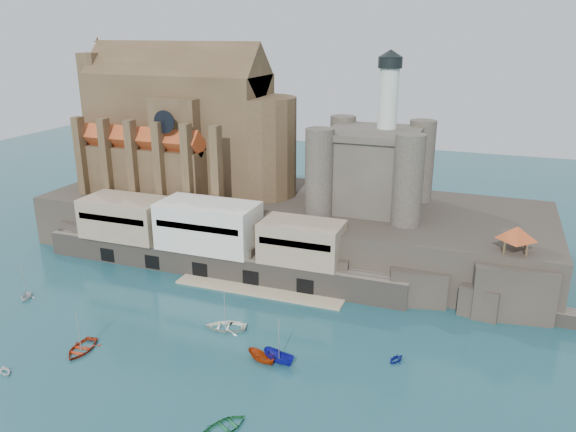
# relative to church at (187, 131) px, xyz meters

# --- Properties ---
(ground) EXTENTS (300.00, 300.00, 0.00)m
(ground) POSITION_rel_church_xyz_m (24.13, -41.85, -22.13)
(ground) COLOR #18464F
(ground) RESTS_ON ground
(promontory) EXTENTS (100.00, 36.00, 10.00)m
(promontory) POSITION_rel_church_xyz_m (23.94, -2.48, -17.20)
(promontory) COLOR #2B2520
(promontory) RESTS_ON ground
(quay) EXTENTS (70.00, 12.00, 13.05)m
(quay) POSITION_rel_church_xyz_m (13.94, -18.78, -16.06)
(quay) COLOR #6C6256
(quay) RESTS_ON ground
(church) EXTENTS (47.00, 25.93, 30.51)m
(church) POSITION_rel_church_xyz_m (0.00, 0.00, 0.00)
(church) COLOR #4D3924
(church) RESTS_ON promontory
(castle_keep) EXTENTS (21.20, 21.20, 29.30)m
(castle_keep) POSITION_rel_church_xyz_m (40.21, -0.78, -3.81)
(castle_keep) COLOR #474138
(castle_keep) RESTS_ON promontory
(rock_outcrop) EXTENTS (14.50, 10.50, 8.70)m
(rock_outcrop) POSITION_rel_church_xyz_m (66.13, -16.01, -18.11)
(rock_outcrop) COLOR #2B2520
(rock_outcrop) RESTS_ON ground
(pavilion) EXTENTS (6.40, 6.40, 5.40)m
(pavilion) POSITION_rel_church_xyz_m (66.13, -15.85, -9.40)
(pavilion) COLOR #4D3924
(pavilion) RESTS_ON rock_outcrop
(boat_0) EXTENTS (4.40, 1.78, 5.98)m
(boat_0) POSITION_rel_church_xyz_m (10.23, -49.55, -22.13)
(boat_0) COLOR #AB2E12
(boat_0) RESTS_ON ground
(boat_1) EXTENTS (2.20, 2.63, 2.62)m
(boat_1) POSITION_rel_church_xyz_m (4.54, -57.42, -22.13)
(boat_1) COLOR white
(boat_1) RESTS_ON ground
(boat_2) EXTENTS (2.42, 2.39, 5.01)m
(boat_2) POSITION_rel_church_xyz_m (37.23, -42.54, -22.13)
(boat_2) COLOR #14169E
(boat_2) RESTS_ON ground
(boat_3) EXTENTS (3.81, 2.84, 5.28)m
(boat_3) POSITION_rel_church_xyz_m (36.42, -56.92, -22.13)
(boat_3) COLOR #1B6B37
(boat_3) RESTS_ON ground
(boat_4) EXTENTS (3.26, 2.62, 3.29)m
(boat_4) POSITION_rel_church_xyz_m (-9.12, -39.63, -22.13)
(boat_4) COLOR silver
(boat_4) RESTS_ON ground
(boat_5) EXTENTS (2.11, 2.08, 4.40)m
(boat_5) POSITION_rel_church_xyz_m (34.90, -43.26, -22.13)
(boat_5) COLOR #A02D05
(boat_5) RESTS_ON ground
(boat_6) EXTENTS (2.42, 4.68, 6.30)m
(boat_6) POSITION_rel_church_xyz_m (26.45, -36.97, -22.13)
(boat_6) COLOR white
(boat_6) RESTS_ON ground
(boat_7) EXTENTS (2.73, 2.38, 2.71)m
(boat_7) POSITION_rel_church_xyz_m (52.05, -36.91, -22.13)
(boat_7) COLOR navy
(boat_7) RESTS_ON ground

